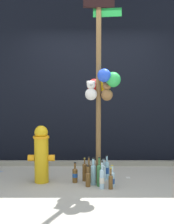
# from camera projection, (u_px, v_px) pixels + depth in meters

# --- Properties ---
(ground_plane) EXTENTS (14.00, 14.00, 0.00)m
(ground_plane) POSITION_uv_depth(u_px,v_px,m) (97.00, 188.00, 4.33)
(ground_plane) COLOR #ADA899
(building_wall) EXTENTS (10.00, 0.20, 3.22)m
(building_wall) POSITION_uv_depth(u_px,v_px,m) (95.00, 77.00, 5.82)
(building_wall) COLOR black
(building_wall) RESTS_ON ground_plane
(curb_strip) EXTENTS (8.00, 0.12, 0.08)m
(curb_strip) POSITION_uv_depth(u_px,v_px,m) (95.00, 163.00, 5.58)
(curb_strip) COLOR gray
(curb_strip) RESTS_ON ground_plane
(memorial_post) EXTENTS (0.55, 0.44, 2.90)m
(memorial_post) POSITION_uv_depth(u_px,v_px,m) (102.00, 70.00, 4.43)
(memorial_post) COLOR brown
(memorial_post) RESTS_ON ground_plane
(fire_hydrant) EXTENTS (0.40, 0.24, 0.85)m
(fire_hydrant) POSITION_uv_depth(u_px,v_px,m) (42.00, 154.00, 4.57)
(fire_hydrant) COLOR gold
(fire_hydrant) RESTS_ON ground_plane
(bottle_0) EXTENTS (0.07, 0.07, 0.42)m
(bottle_0) POSITION_uv_depth(u_px,v_px,m) (100.00, 174.00, 4.40)
(bottle_0) COLOR #337038
(bottle_0) RESTS_ON ground_plane
(bottle_1) EXTENTS (0.08, 0.08, 0.31)m
(bottle_1) POSITION_uv_depth(u_px,v_px,m) (113.00, 179.00, 4.38)
(bottle_1) COLOR #B2DBEA
(bottle_1) RESTS_ON ground_plane
(bottle_2) EXTENTS (0.08, 0.08, 0.30)m
(bottle_2) POSITION_uv_depth(u_px,v_px,m) (76.00, 175.00, 4.58)
(bottle_2) COLOR brown
(bottle_2) RESTS_ON ground_plane
(bottle_3) EXTENTS (0.07, 0.07, 0.35)m
(bottle_3) POSITION_uv_depth(u_px,v_px,m) (105.00, 172.00, 4.65)
(bottle_3) COLOR #B2DBEA
(bottle_3) RESTS_ON ground_plane
(bottle_4) EXTENTS (0.07, 0.07, 0.35)m
(bottle_4) POSITION_uv_depth(u_px,v_px,m) (86.00, 171.00, 4.65)
(bottle_4) COLOR brown
(bottle_4) RESTS_ON ground_plane
(bottle_5) EXTENTS (0.07, 0.07, 0.39)m
(bottle_5) POSITION_uv_depth(u_px,v_px,m) (103.00, 178.00, 4.28)
(bottle_5) COLOR #B2DBEA
(bottle_5) RESTS_ON ground_plane
(bottle_6) EXTENTS (0.06, 0.06, 0.30)m
(bottle_6) POSITION_uv_depth(u_px,v_px,m) (112.00, 181.00, 4.27)
(bottle_6) COLOR brown
(bottle_6) RESTS_ON ground_plane
(bottle_7) EXTENTS (0.07, 0.07, 0.40)m
(bottle_7) POSITION_uv_depth(u_px,v_px,m) (94.00, 174.00, 4.46)
(bottle_7) COLOR #93CCE0
(bottle_7) RESTS_ON ground_plane
(bottle_8) EXTENTS (0.08, 0.08, 0.39)m
(bottle_8) POSITION_uv_depth(u_px,v_px,m) (90.00, 173.00, 4.56)
(bottle_8) COLOR brown
(bottle_8) RESTS_ON ground_plane
(bottle_9) EXTENTS (0.07, 0.07, 0.37)m
(bottle_9) POSITION_uv_depth(u_px,v_px,m) (108.00, 170.00, 4.74)
(bottle_9) COLOR #93CCE0
(bottle_9) RESTS_ON ground_plane
(bottle_10) EXTENTS (0.07, 0.07, 0.31)m
(bottle_10) POSITION_uv_depth(u_px,v_px,m) (89.00, 178.00, 4.38)
(bottle_10) COLOR brown
(bottle_10) RESTS_ON ground_plane
(litter_1) EXTENTS (0.06, 0.10, 0.01)m
(litter_1) POSITION_uv_depth(u_px,v_px,m) (129.00, 178.00, 4.82)
(litter_1) COLOR silver
(litter_1) RESTS_ON ground_plane
(litter_2) EXTENTS (0.14, 0.10, 0.01)m
(litter_2) POSITION_uv_depth(u_px,v_px,m) (1.00, 171.00, 5.19)
(litter_2) COLOR #8C99B2
(litter_2) RESTS_ON ground_plane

